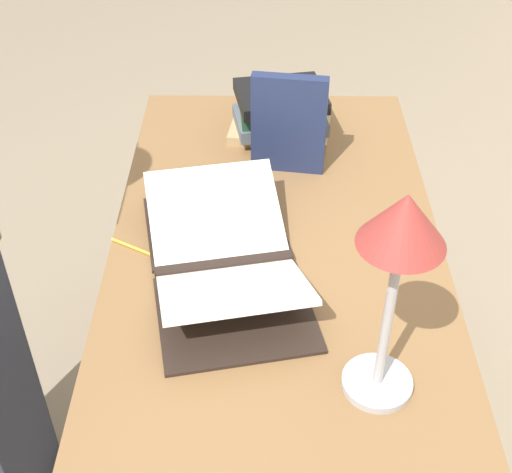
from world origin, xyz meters
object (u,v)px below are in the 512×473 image
coffee_mug (240,186)px  pencil (137,249)px  book_stack_tall (280,113)px  book_standing_upright (289,125)px  reading_lamp (400,248)px  open_book (224,257)px

coffee_mug → pencil: size_ratio=0.77×
book_stack_tall → coffee_mug: bearing=-18.5°
book_standing_upright → reading_lamp: bearing=19.8°
book_stack_tall → book_standing_upright: size_ratio=1.10×
pencil → coffee_mug: bearing=130.2°
book_stack_tall → book_standing_upright: (0.17, 0.02, 0.06)m
reading_lamp → pencil: bearing=-127.5°
book_standing_upright → reading_lamp: reading_lamp is taller
reading_lamp → pencil: size_ratio=3.41×
open_book → book_stack_tall: book_stack_tall is taller
open_book → book_standing_upright: book_standing_upright is taller
book_standing_upright → pencil: (0.33, -0.35, -0.13)m
book_stack_tall → pencil: bearing=-33.5°
book_stack_tall → book_standing_upright: bearing=5.6°
book_standing_upright → coffee_mug: size_ratio=2.68×
book_stack_tall → book_standing_upright: book_standing_upright is taller
book_stack_tall → book_standing_upright: 0.18m
book_stack_tall → coffee_mug: (0.31, -0.10, -0.03)m
open_book → coffee_mug: bearing=162.2°
book_standing_upright → book_stack_tall: bearing=-166.3°
open_book → coffee_mug: (-0.25, 0.03, 0.01)m
open_book → book_standing_upright: size_ratio=2.32×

